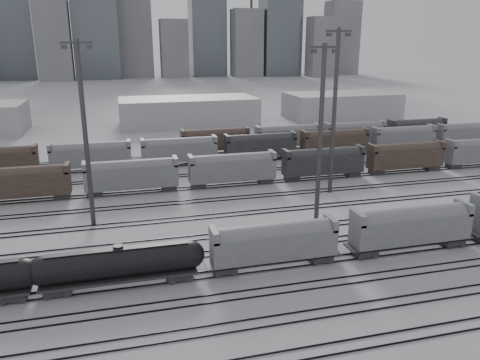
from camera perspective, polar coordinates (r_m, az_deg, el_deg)
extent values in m
plane|color=#ADACB1|center=(50.95, -1.02, -11.70)|extent=(900.00, 900.00, 0.00)
cube|color=black|center=(40.13, 3.81, -20.30)|extent=(220.00, 0.07, 0.16)
cube|color=black|center=(42.89, 2.23, -17.56)|extent=(220.00, 0.07, 0.16)
cube|color=black|center=(44.03, 1.67, -16.55)|extent=(220.00, 0.07, 0.16)
cube|color=black|center=(46.94, 0.40, -14.25)|extent=(220.00, 0.07, 0.16)
cube|color=black|center=(48.13, -0.06, -13.41)|extent=(220.00, 0.07, 0.16)
cube|color=black|center=(51.16, -1.10, -11.47)|extent=(220.00, 0.07, 0.16)
cube|color=black|center=(52.39, -1.48, -10.76)|extent=(220.00, 0.07, 0.16)
cube|color=black|center=(55.51, -2.34, -9.11)|extent=(220.00, 0.07, 0.16)
cube|color=black|center=(56.77, -2.66, -8.50)|extent=(220.00, 0.07, 0.16)
cube|color=black|center=(59.95, -3.38, -7.10)|extent=(220.00, 0.07, 0.16)
cube|color=black|center=(61.25, -3.65, -6.57)|extent=(220.00, 0.07, 0.16)
cube|color=black|center=(66.32, -4.60, -4.73)|extent=(220.00, 0.07, 0.16)
cube|color=black|center=(67.64, -4.82, -4.31)|extent=(220.00, 0.07, 0.16)
cube|color=black|center=(72.79, -5.59, -2.79)|extent=(220.00, 0.07, 0.16)
cube|color=black|center=(74.13, -5.77, -2.43)|extent=(220.00, 0.07, 0.16)
cube|color=black|center=(79.36, -6.42, -1.16)|extent=(220.00, 0.07, 0.16)
cube|color=black|center=(80.72, -6.57, -0.86)|extent=(220.00, 0.07, 0.16)
cube|color=black|center=(86.95, -7.21, 0.40)|extent=(220.00, 0.07, 0.16)
cube|color=black|center=(88.32, -7.34, 0.65)|extent=(220.00, 0.07, 0.16)
cube|color=black|center=(94.61, -7.88, 1.71)|extent=(220.00, 0.07, 0.16)
cube|color=black|center=(95.99, -7.98, 1.92)|extent=(220.00, 0.07, 0.16)
cube|color=black|center=(102.31, -8.44, 2.82)|extent=(220.00, 0.07, 0.16)
cube|color=black|center=(103.70, -8.53, 3.00)|extent=(220.00, 0.07, 0.16)
cube|color=black|center=(51.65, -25.92, -12.41)|extent=(2.60, 2.10, 0.70)
sphere|color=black|center=(50.47, -24.82, -10.27)|extent=(2.90, 2.90, 2.90)
cube|color=black|center=(50.93, -21.27, -12.24)|extent=(2.61, 2.11, 0.70)
cube|color=black|center=(50.72, -7.39, -11.28)|extent=(2.61, 2.11, 0.70)
cube|color=black|center=(50.23, -14.37, -11.34)|extent=(15.58, 2.71, 0.25)
cylinder|color=black|center=(49.51, -14.51, -9.69)|extent=(14.57, 2.91, 2.91)
sphere|color=black|center=(50.17, -22.97, -10.18)|extent=(2.91, 2.91, 2.91)
sphere|color=black|center=(49.92, -6.03, -9.00)|extent=(2.91, 2.91, 2.91)
cylinder|color=black|center=(48.84, -14.64, -8.00)|extent=(1.00, 1.00, 0.50)
cube|color=black|center=(48.88, -14.63, -8.11)|extent=(14.07, 0.90, 0.06)
cube|color=black|center=(51.47, -1.88, -10.75)|extent=(2.42, 1.96, 0.65)
cube|color=black|center=(54.76, 9.74, -9.23)|extent=(2.42, 1.96, 0.65)
cube|color=slate|center=(51.90, 4.17, -7.86)|extent=(13.97, 2.79, 2.98)
cylinder|color=slate|center=(51.45, 4.20, -6.73)|extent=(12.66, 2.70, 2.70)
cube|color=slate|center=(49.52, -3.19, -6.73)|extent=(0.65, 2.79, 1.30)
cube|color=slate|center=(53.59, 11.04, -5.16)|extent=(0.65, 2.79, 1.30)
cone|color=black|center=(52.68, 4.13, -9.66)|extent=(2.23, 2.23, 0.84)
cube|color=black|center=(57.15, 14.91, -8.40)|extent=(2.57, 2.07, 0.69)
cube|color=black|center=(63.57, 24.32, -6.76)|extent=(2.57, 2.07, 0.69)
cube|color=slate|center=(59.28, 20.10, -5.51)|extent=(14.80, 2.96, 3.16)
cylinder|color=slate|center=(58.87, 20.21, -4.44)|extent=(13.42, 2.86, 2.86)
cube|color=slate|center=(54.95, 14.17, -4.51)|extent=(0.69, 2.96, 1.38)
cube|color=slate|center=(62.85, 25.63, -3.00)|extent=(0.69, 2.96, 1.38)
cone|color=black|center=(60.00, 19.91, -7.22)|extent=(2.37, 2.37, 0.89)
cylinder|color=#38383B|center=(64.23, -18.33, 5.05)|extent=(0.63, 0.63, 24.43)
cube|color=#38383B|center=(63.11, -19.33, 15.52)|extent=(3.91, 0.29, 0.29)
cube|color=#38383B|center=(63.23, -20.65, 14.95)|extent=(0.68, 0.49, 0.49)
cube|color=#38383B|center=(63.03, -17.91, 15.20)|extent=(0.68, 0.49, 0.49)
cylinder|color=#38383B|center=(61.49, 9.74, 4.93)|extent=(0.61, 0.61, 23.91)
cube|color=#38383B|center=(60.28, 10.29, 15.67)|extent=(3.83, 0.29, 0.29)
cube|color=#38383B|center=(59.70, 8.97, 15.26)|extent=(0.67, 0.48, 0.48)
cube|color=#38383B|center=(60.90, 11.54, 15.16)|extent=(0.67, 0.48, 0.48)
cylinder|color=#38383B|center=(76.26, 11.40, 7.91)|extent=(0.67, 0.67, 26.09)
cube|color=#38383B|center=(75.46, 11.96, 17.35)|extent=(4.17, 0.31, 0.31)
cube|color=#38383B|center=(74.78, 10.81, 17.02)|extent=(0.73, 0.52, 0.52)
cube|color=#38383B|center=(76.16, 13.04, 16.88)|extent=(0.73, 0.52, 0.52)
cube|color=#4C3A30|center=(80.05, -25.29, -0.50)|extent=(15.00, 3.00, 5.60)
cube|color=slate|center=(78.57, -13.06, 0.40)|extent=(15.00, 3.00, 5.60)
cube|color=slate|center=(80.72, -0.94, 1.27)|extent=(15.00, 3.00, 5.60)
cube|color=black|center=(86.24, 10.10, 2.01)|extent=(15.00, 3.00, 5.60)
cube|color=#4C3A30|center=(94.53, 19.52, 2.59)|extent=(15.00, 3.00, 5.60)
cube|color=slate|center=(104.94, 27.25, 3.01)|extent=(15.00, 3.00, 5.60)
cube|color=slate|center=(94.21, -17.70, 2.71)|extent=(15.00, 3.00, 5.60)
cube|color=slate|center=(94.76, -7.39, 3.45)|extent=(15.00, 3.00, 5.60)
cube|color=black|center=(98.30, 2.49, 4.05)|extent=(15.00, 3.00, 5.60)
cube|color=#4C3A30|center=(104.52, 11.46, 4.49)|extent=(15.00, 3.00, 5.60)
cube|color=slate|center=(112.97, 19.26, 4.78)|extent=(15.00, 3.00, 5.60)
cube|color=slate|center=(123.21, 25.88, 4.96)|extent=(15.00, 3.00, 5.60)
cube|color=#4C3A30|center=(103.92, -3.05, 4.73)|extent=(15.00, 3.00, 5.60)
cube|color=slate|center=(108.57, 5.80, 5.18)|extent=(15.00, 3.00, 5.60)
cube|color=slate|center=(115.56, 13.76, 5.49)|extent=(15.00, 3.00, 5.60)
cube|color=black|center=(124.50, 20.70, 5.66)|extent=(15.00, 3.00, 5.60)
cube|color=#AFAFB2|center=(141.56, -6.34, 8.33)|extent=(40.00, 18.00, 8.00)
cube|color=#AFAFB2|center=(156.83, 12.25, 8.86)|extent=(35.00, 18.00, 8.00)
cube|color=#4C535C|center=(329.38, -26.51, 17.73)|extent=(25.00, 20.00, 80.00)
cube|color=gray|center=(325.42, -21.68, 15.47)|extent=(20.00, 16.00, 48.00)
cube|color=#4C535C|center=(324.57, -17.50, 20.02)|extent=(28.00, 22.40, 95.00)
cube|color=gray|center=(324.02, -12.61, 17.27)|extent=(22.00, 17.60, 60.00)
cube|color=gray|center=(326.17, -7.93, 15.56)|extent=(18.00, 14.40, 38.00)
cube|color=#4C535C|center=(330.38, -3.51, 18.64)|extent=(24.00, 19.20, 72.00)
cube|color=gray|center=(336.04, 0.89, 16.33)|extent=(20.00, 16.00, 45.00)
cube|color=#4C535C|center=(344.19, 5.17, 19.86)|extent=(26.00, 20.80, 88.00)
cube|color=gray|center=(352.84, 9.04, 15.74)|extent=(18.00, 14.40, 40.00)
cube|color=gray|center=(363.50, 12.85, 16.51)|extent=(22.00, 17.60, 52.00)
cylinder|color=#38383B|center=(350.09, -19.12, 20.00)|extent=(1.80, 1.80, 100.00)
cylinder|color=#38383B|center=(363.73, 1.39, 20.68)|extent=(1.80, 1.80, 100.00)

